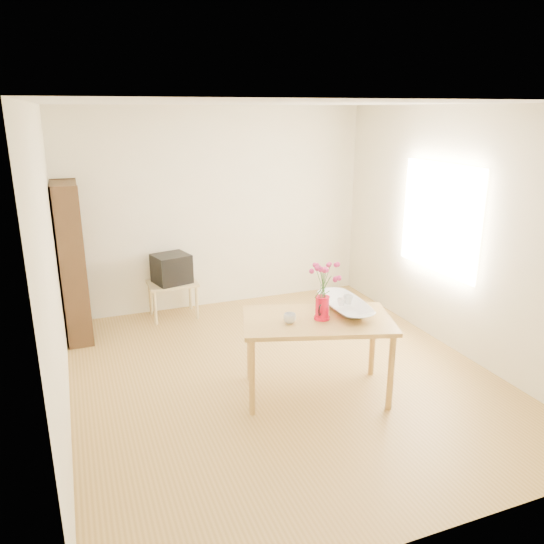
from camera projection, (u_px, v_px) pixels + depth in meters
name	position (u px, v px, depth m)	size (l,w,h in m)	color
room	(286.00, 249.00, 4.93)	(4.50, 4.50, 4.50)	olive
table	(317.00, 328.00, 4.79)	(1.50, 1.12, 0.75)	#AA7C3A
tv_stand	(173.00, 288.00, 6.69)	(0.60, 0.45, 0.46)	tan
bookshelf	(73.00, 268.00, 5.97)	(0.28, 0.70, 1.80)	black
pitcher	(322.00, 309.00, 4.73)	(0.16, 0.19, 0.22)	red
flowers	(323.00, 279.00, 4.64)	(0.25, 0.25, 0.35)	#EB3784
mug	(290.00, 318.00, 4.65)	(0.11, 0.11, 0.09)	white
bowl	(346.00, 285.00, 4.90)	(0.52, 0.52, 0.49)	white
teacup_a	(342.00, 290.00, 4.90)	(0.07, 0.07, 0.06)	white
teacup_b	(349.00, 288.00, 4.95)	(0.08, 0.08, 0.07)	white
television	(171.00, 268.00, 6.63)	(0.50, 0.48, 0.36)	black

